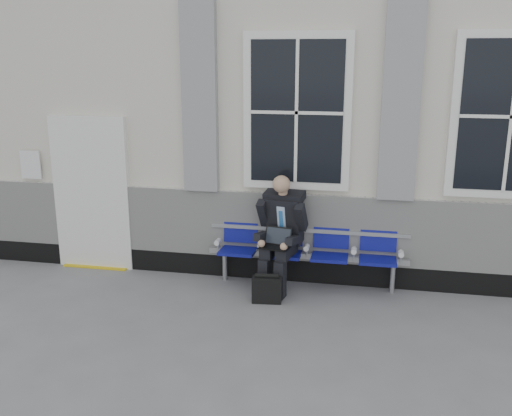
# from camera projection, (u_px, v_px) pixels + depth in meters

# --- Properties ---
(ground) EXTENTS (70.00, 70.00, 0.00)m
(ground) POSITION_uv_depth(u_px,v_px,m) (482.00, 349.00, 5.90)
(ground) COLOR slate
(ground) RESTS_ON ground
(station_building) EXTENTS (14.40, 4.40, 4.49)m
(station_building) POSITION_uv_depth(u_px,v_px,m) (454.00, 104.00, 8.61)
(station_building) COLOR beige
(station_building) RESTS_ON ground
(bench) EXTENTS (2.60, 0.47, 0.91)m
(bench) POSITION_uv_depth(u_px,v_px,m) (307.00, 246.00, 7.38)
(bench) COLOR #9EA0A3
(bench) RESTS_ON ground
(businessman) EXTENTS (0.66, 0.88, 1.50)m
(businessman) POSITION_uv_depth(u_px,v_px,m) (281.00, 229.00, 7.24)
(businessman) COLOR black
(businessman) RESTS_ON ground
(briefcase) EXTENTS (0.38, 0.19, 0.37)m
(briefcase) POSITION_uv_depth(u_px,v_px,m) (267.00, 289.00, 6.97)
(briefcase) COLOR black
(briefcase) RESTS_ON ground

